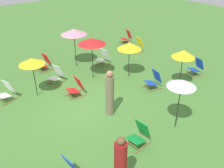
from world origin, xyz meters
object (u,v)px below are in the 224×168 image
at_px(deckchair_8, 137,45).
at_px(deckchair_13, 56,75).
at_px(deckchair_2, 139,135).
at_px(umbrella_0, 32,61).
at_px(deckchair_0, 196,67).
at_px(umbrella_3, 92,41).
at_px(person_1, 120,165).
at_px(deckchair_4, 154,80).
at_px(umbrella_5, 184,54).
at_px(umbrella_4, 129,46).
at_px(umbrella_2, 182,84).
at_px(deckchair_7, 76,88).
at_px(deckchair_3, 44,63).
at_px(deckchair_10, 7,92).
at_px(deckchair_1, 127,37).
at_px(deckchair_12, 103,58).
at_px(person_0, 110,94).
at_px(umbrella_1, 74,32).

bearing_deg(deckchair_8, deckchair_13, -73.51).
bearing_deg(deckchair_2, umbrella_0, -169.83).
xyz_separation_m(deckchair_0, umbrella_3, (-2.88, -4.00, 1.43)).
bearing_deg(person_1, deckchair_8, 4.59).
distance_m(deckchair_4, deckchair_13, 4.35).
bearing_deg(umbrella_5, deckchair_0, 99.26).
xyz_separation_m(deckchair_13, umbrella_4, (1.58, 2.97, 1.14)).
bearing_deg(deckchair_8, umbrella_5, -7.40).
bearing_deg(umbrella_2, deckchair_0, 115.52).
height_order(deckchair_2, deckchair_4, same).
bearing_deg(deckchair_7, umbrella_5, 62.93).
relative_size(deckchair_0, umbrella_4, 0.51).
bearing_deg(deckchair_2, deckchair_0, 102.94).
bearing_deg(person_1, deckchair_2, -9.54).
xyz_separation_m(umbrella_2, person_1, (0.61, -3.07, -0.93)).
distance_m(deckchair_3, umbrella_2, 7.26).
bearing_deg(person_1, umbrella_2, -26.78).
distance_m(deckchair_4, deckchair_10, 6.10).
bearing_deg(deckchair_1, deckchair_4, -15.29).
bearing_deg(deckchair_0, deckchair_12, -130.51).
height_order(deckchair_10, person_1, person_1).
bearing_deg(deckchair_2, deckchair_12, 148.81).
bearing_deg(person_0, deckchair_4, 78.45).
bearing_deg(umbrella_4, umbrella_5, 23.82).
relative_size(deckchair_8, umbrella_3, 0.44).
bearing_deg(deckchair_12, person_1, -42.06).
height_order(deckchair_2, deckchair_13, same).
bearing_deg(deckchair_1, umbrella_3, -45.42).
relative_size(deckchair_1, deckchair_2, 1.03).
bearing_deg(deckchair_2, person_1, -65.48).
height_order(deckchair_2, deckchair_10, same).
bearing_deg(deckchair_1, deckchair_2, -24.69).
bearing_deg(deckchair_12, umbrella_0, -88.32).
xyz_separation_m(deckchair_2, deckchair_8, (-5.57, 5.42, 0.00)).
height_order(deckchair_4, umbrella_4, umbrella_4).
distance_m(deckchair_4, umbrella_3, 3.20).
relative_size(deckchair_4, deckchair_7, 1.00).
height_order(deckchair_10, deckchair_13, same).
bearing_deg(umbrella_2, person_0, -148.68).
bearing_deg(deckchair_0, deckchair_10, -101.15).
height_order(deckchair_13, umbrella_0, umbrella_0).
xyz_separation_m(deckchair_3, deckchair_7, (3.07, -0.09, 0.00)).
distance_m(deckchair_7, umbrella_2, 4.41).
bearing_deg(deckchair_3, deckchair_12, 56.97).
bearing_deg(umbrella_0, umbrella_5, 56.73).
xyz_separation_m(umbrella_0, person_1, (5.59, -0.31, -0.76)).
height_order(umbrella_1, umbrella_4, umbrella_1).
xyz_separation_m(deckchair_7, umbrella_1, (-2.50, 1.58, 1.42)).
bearing_deg(deckchair_8, deckchair_3, -90.20).
height_order(deckchair_1, deckchair_3, same).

